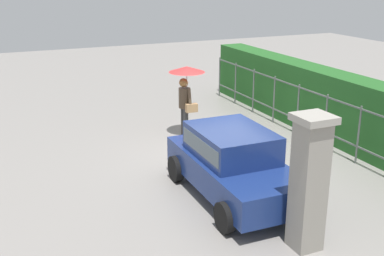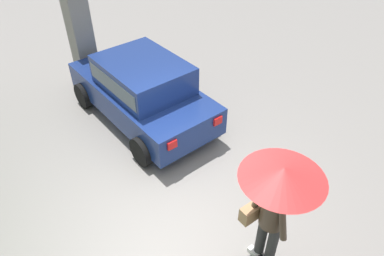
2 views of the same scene
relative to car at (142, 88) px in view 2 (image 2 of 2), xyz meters
name	(u,v)px [view 2 (image 2 of 2)]	position (x,y,z in m)	size (l,w,h in m)	color
ground_plane	(179,192)	(-2.21, 0.78, -0.80)	(40.00, 40.00, 0.00)	gray
car	(142,88)	(0.00, 0.00, 0.00)	(3.76, 1.91, 1.48)	navy
pedestrian	(277,195)	(-4.08, 0.68, 0.70)	(1.04, 1.04, 2.05)	#333333
gate_pillar	(81,37)	(2.30, 0.19, 0.44)	(0.60, 0.60, 2.42)	gray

